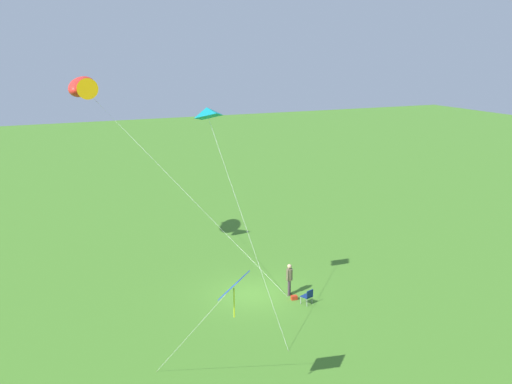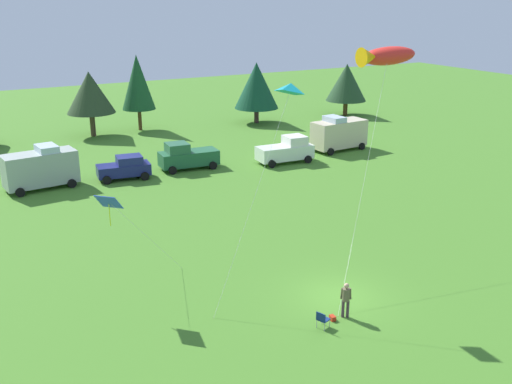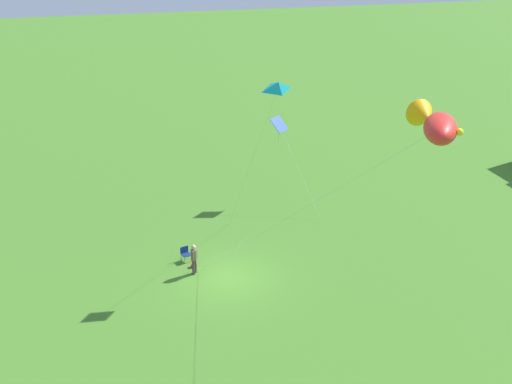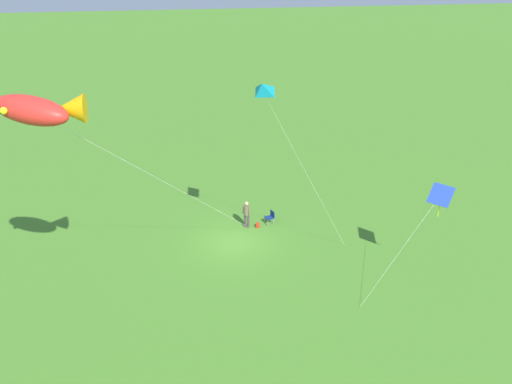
{
  "view_description": "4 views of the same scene",
  "coord_description": "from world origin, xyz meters",
  "px_view_note": "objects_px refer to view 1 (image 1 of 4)",
  "views": [
    {
      "loc": [
        -27.56,
        12.14,
        13.09
      ],
      "look_at": [
        -1.61,
        0.54,
        6.1
      ],
      "focal_mm": 42.0,
      "sensor_mm": 36.0,
      "label": 1
    },
    {
      "loc": [
        -16.27,
        -21.42,
        14.28
      ],
      "look_at": [
        -3.14,
        2.81,
        5.17
      ],
      "focal_mm": 42.0,
      "sensor_mm": 36.0,
      "label": 2
    },
    {
      "loc": [
        32.46,
        -5.25,
        19.87
      ],
      "look_at": [
        -0.4,
        1.56,
        4.75
      ],
      "focal_mm": 50.0,
      "sensor_mm": 36.0,
      "label": 3
    },
    {
      "loc": [
        2.1,
        29.85,
        18.18
      ],
      "look_at": [
        -1.12,
        1.23,
        3.85
      ],
      "focal_mm": 42.0,
      "sensor_mm": 36.0,
      "label": 4
    }
  ],
  "objects_px": {
    "kite_delta_teal": "(207,113)",
    "kite_large_fish": "(83,87)",
    "person_kite_flyer": "(289,277)",
    "backpack_on_grass": "(294,298)",
    "kite_diamond_blue": "(233,288)",
    "folding_chair": "(308,296)"
  },
  "relations": [
    {
      "from": "kite_large_fish",
      "to": "kite_delta_teal",
      "type": "xyz_separation_m",
      "value": [
        -9.1,
        -4.22,
        -0.73
      ]
    },
    {
      "from": "kite_large_fish",
      "to": "kite_diamond_blue",
      "type": "xyz_separation_m",
      "value": [
        -17.59,
        -2.04,
        -5.79
      ]
    },
    {
      "from": "folding_chair",
      "to": "backpack_on_grass",
      "type": "bearing_deg",
      "value": 2.33
    },
    {
      "from": "folding_chair",
      "to": "backpack_on_grass",
      "type": "height_order",
      "value": "folding_chair"
    },
    {
      "from": "kite_large_fish",
      "to": "person_kite_flyer",
      "type": "bearing_deg",
      "value": -134.8
    },
    {
      "from": "kite_large_fish",
      "to": "kite_diamond_blue",
      "type": "bearing_deg",
      "value": -173.37
    },
    {
      "from": "kite_delta_teal",
      "to": "kite_diamond_blue",
      "type": "height_order",
      "value": "kite_delta_teal"
    },
    {
      "from": "person_kite_flyer",
      "to": "backpack_on_grass",
      "type": "xyz_separation_m",
      "value": [
        -0.67,
        0.05,
        -0.91
      ]
    },
    {
      "from": "folding_chair",
      "to": "kite_delta_teal",
      "type": "relative_size",
      "value": 0.08
    },
    {
      "from": "person_kite_flyer",
      "to": "backpack_on_grass",
      "type": "distance_m",
      "value": 1.13
    },
    {
      "from": "backpack_on_grass",
      "to": "kite_large_fish",
      "type": "bearing_deg",
      "value": 42.92
    },
    {
      "from": "kite_delta_teal",
      "to": "kite_diamond_blue",
      "type": "distance_m",
      "value": 10.12
    },
    {
      "from": "person_kite_flyer",
      "to": "folding_chair",
      "type": "xyz_separation_m",
      "value": [
        -1.51,
        -0.31,
        -0.53
      ]
    },
    {
      "from": "kite_large_fish",
      "to": "folding_chair",
      "type": "bearing_deg",
      "value": -138.34
    },
    {
      "from": "folding_chair",
      "to": "kite_diamond_blue",
      "type": "relative_size",
      "value": 0.15
    },
    {
      "from": "kite_delta_teal",
      "to": "kite_large_fish",
      "type": "bearing_deg",
      "value": 24.86
    },
    {
      "from": "kite_delta_teal",
      "to": "person_kite_flyer",
      "type": "bearing_deg",
      "value": -85.83
    },
    {
      "from": "folding_chair",
      "to": "kite_large_fish",
      "type": "xyz_separation_m",
      "value": [
        10.27,
        9.14,
        10.29
      ]
    },
    {
      "from": "kite_delta_teal",
      "to": "kite_diamond_blue",
      "type": "relative_size",
      "value": 1.9
    },
    {
      "from": "backpack_on_grass",
      "to": "folding_chair",
      "type": "bearing_deg",
      "value": -156.54
    },
    {
      "from": "person_kite_flyer",
      "to": "kite_large_fish",
      "type": "height_order",
      "value": "kite_large_fish"
    },
    {
      "from": "folding_chair",
      "to": "kite_delta_teal",
      "type": "height_order",
      "value": "kite_delta_teal"
    }
  ]
}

